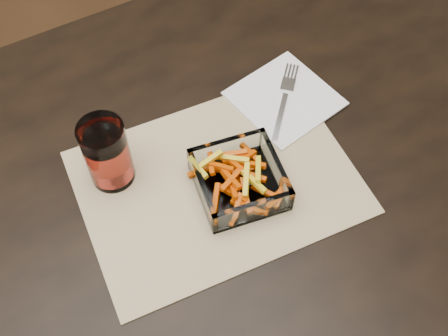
{
  "coord_description": "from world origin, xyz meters",
  "views": [
    {
      "loc": [
        -0.07,
        -0.47,
        1.56
      ],
      "look_at": [
        0.17,
        -0.03,
        0.78
      ],
      "focal_mm": 45.0,
      "sensor_mm": 36.0,
      "label": 1
    }
  ],
  "objects_px": {
    "dining_table": "(133,230)",
    "tumbler": "(107,155)",
    "glass_bowl": "(239,181)",
    "fork": "(285,98)"
  },
  "relations": [
    {
      "from": "tumbler",
      "to": "fork",
      "type": "xyz_separation_m",
      "value": [
        0.34,
        -0.0,
        -0.05
      ]
    },
    {
      "from": "fork",
      "to": "glass_bowl",
      "type": "bearing_deg",
      "value": -100.72
    },
    {
      "from": "dining_table",
      "to": "tumbler",
      "type": "height_order",
      "value": "tumbler"
    },
    {
      "from": "dining_table",
      "to": "tumbler",
      "type": "relative_size",
      "value": 12.36
    },
    {
      "from": "tumbler",
      "to": "fork",
      "type": "relative_size",
      "value": 0.88
    },
    {
      "from": "dining_table",
      "to": "tumbler",
      "type": "bearing_deg",
      "value": 84.57
    },
    {
      "from": "glass_bowl",
      "to": "fork",
      "type": "xyz_separation_m",
      "value": [
        0.17,
        0.12,
        -0.02
      ]
    },
    {
      "from": "glass_bowl",
      "to": "dining_table",
      "type": "bearing_deg",
      "value": 160.87
    },
    {
      "from": "dining_table",
      "to": "glass_bowl",
      "type": "xyz_separation_m",
      "value": [
        0.18,
        -0.06,
        0.11
      ]
    },
    {
      "from": "glass_bowl",
      "to": "tumbler",
      "type": "relative_size",
      "value": 1.21
    }
  ]
}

